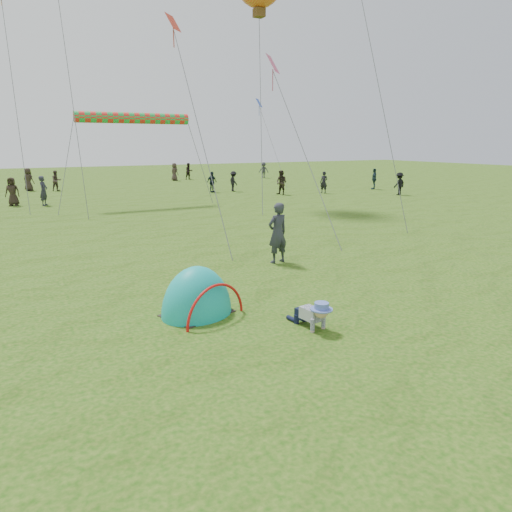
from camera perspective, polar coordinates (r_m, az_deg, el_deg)
name	(u,v)px	position (r m, az deg, el deg)	size (l,w,h in m)	color
ground	(281,321)	(9.99, 3.19, -8.13)	(140.00, 140.00, 0.00)	#124608
crawling_toddler	(313,313)	(9.59, 7.16, -7.14)	(0.59, 0.84, 0.64)	black
popup_tent	(197,314)	(10.48, -7.37, -7.16)	(1.70, 1.40, 2.20)	#0D969D
standing_adult	(278,233)	(14.50, 2.72, 2.89)	(0.71, 0.46, 1.94)	#2A2C35
crowd_person_1	(282,183)	(34.01, 3.21, 9.15)	(0.86, 0.67, 1.78)	#2B231C
crowd_person_2	(374,179)	(39.26, 14.55, 9.32)	(0.99, 0.41, 1.69)	#223841
crowd_person_3	(233,181)	(36.38, -2.83, 9.31)	(1.02, 0.59, 1.58)	black
crowd_person_4	(174,172)	(47.46, -10.15, 10.32)	(0.86, 0.56, 1.75)	#392B27
crowd_person_6	(324,182)	(35.43, 8.48, 9.10)	(0.60, 0.39, 1.63)	black
crowd_person_7	(56,181)	(40.03, -23.68, 8.62)	(0.78, 0.61, 1.60)	#443530
crowd_person_9	(399,184)	(35.44, 17.47, 8.62)	(1.06, 0.61, 1.64)	black
crowd_person_10	(12,192)	(31.66, -28.16, 7.11)	(0.84, 0.55, 1.72)	black
crowd_person_12	(44,191)	(30.93, -25.02, 7.40)	(0.65, 0.43, 1.79)	#272633
crowd_person_13	(189,171)	(48.70, -8.38, 10.43)	(0.82, 0.64, 1.69)	black
crowd_person_14	(212,182)	(35.79, -5.54, 9.20)	(0.93, 0.39, 1.59)	black
crowd_person_15	(264,170)	(50.50, 0.96, 10.69)	(1.08, 0.62, 1.67)	#2F3035
crowd_person_16	(28,179)	(41.00, -26.57, 8.55)	(0.88, 0.57, 1.79)	#2D231D
rainbow_tube_kite	(134,118)	(29.13, -15.06, 16.31)	(0.64, 0.64, 6.66)	red
diamond_kite_0	(173,22)	(19.63, -10.33, 26.79)	(0.70, 0.70, 0.00)	red
diamond_kite_4	(259,103)	(43.29, 0.40, 18.58)	(0.87, 0.87, 0.00)	blue
diamond_kite_5	(273,64)	(20.50, 2.12, 22.89)	(0.85, 0.85, 0.00)	#CC4B73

